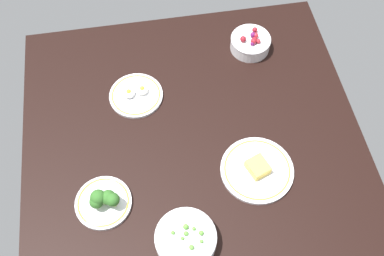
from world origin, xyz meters
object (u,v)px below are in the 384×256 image
(plate_broccoli, at_px, (104,201))
(bowl_peas, at_px, (186,239))
(plate_cheese, at_px, (257,169))
(bowl_berries, at_px, (250,43))
(plate_eggs, at_px, (136,95))

(plate_broccoli, distance_m, bowl_peas, 0.27)
(plate_cheese, relative_size, plate_broccoli, 1.35)
(plate_cheese, height_order, plate_broccoli, plate_broccoli)
(bowl_peas, bearing_deg, bowl_berries, 62.95)
(bowl_peas, bearing_deg, plate_eggs, 99.52)
(plate_broccoli, bearing_deg, bowl_peas, -34.72)
(plate_cheese, bearing_deg, bowl_berries, 79.35)
(plate_eggs, xyz_separation_m, bowl_peas, (0.09, -0.53, 0.02))
(bowl_berries, relative_size, plate_broccoli, 0.86)
(plate_cheese, relative_size, plate_eggs, 1.24)
(bowl_berries, xyz_separation_m, plate_broccoli, (-0.57, -0.53, -0.00))
(plate_cheese, xyz_separation_m, bowl_berries, (0.09, 0.49, 0.02))
(plate_eggs, distance_m, plate_broccoli, 0.40)
(plate_eggs, distance_m, bowl_berries, 0.46)
(plate_eggs, bearing_deg, bowl_berries, 18.68)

